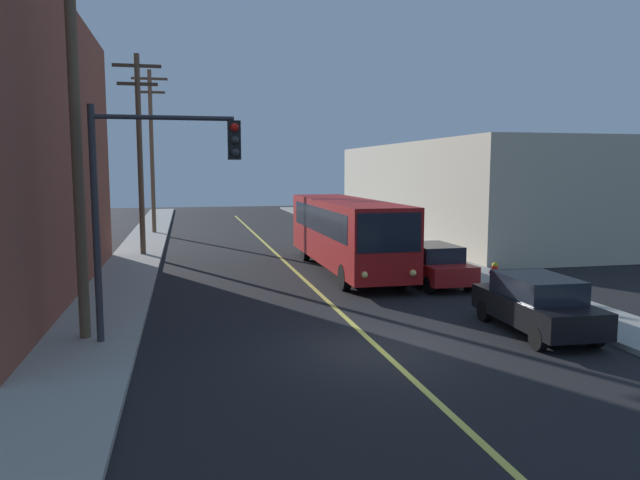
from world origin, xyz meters
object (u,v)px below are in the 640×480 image
parked_car_black (536,303)px  utility_pole_far (152,145)px  fire_hydrant (495,273)px  utility_pole_mid (140,146)px  utility_pole_near (74,94)px  parked_car_red (433,264)px  traffic_signal_left_corner (157,179)px  city_bus (345,231)px

parked_car_black → utility_pole_far: 31.57m
fire_hydrant → utility_pole_mid: bearing=140.0°
utility_pole_near → fire_hydrant: bearing=17.2°
parked_car_black → utility_pole_near: 13.46m
parked_car_black → utility_pole_far: size_ratio=0.40×
parked_car_red → utility_pole_near: bearing=-155.8°
traffic_signal_left_corner → city_bus: bearing=52.3°
utility_pole_mid → fire_hydrant: bearing=-40.0°
parked_car_red → utility_pole_far: utility_pole_far is taller
utility_pole_mid → city_bus: bearing=-36.0°
city_bus → utility_pole_far: utility_pole_far is taller
parked_car_black → fire_hydrant: size_ratio=5.31×
city_bus → traffic_signal_left_corner: bearing=-127.7°
parked_car_red → fire_hydrant: size_ratio=5.27×
parked_car_black → fire_hydrant: parked_car_black is taller
utility_pole_near → traffic_signal_left_corner: 2.94m
utility_pole_near → traffic_signal_left_corner: utility_pole_near is taller
utility_pole_far → fire_hydrant: utility_pole_far is taller
parked_car_red → fire_hydrant: bearing=-25.5°
parked_car_black → utility_pole_mid: size_ratio=0.44×
parked_car_black → traffic_signal_left_corner: bearing=173.0°
city_bus → fire_hydrant: city_bus is taller
city_bus → utility_pole_near: bearing=-135.7°
utility_pole_far → traffic_signal_left_corner: bearing=-86.9°
utility_pole_mid → fire_hydrant: 18.74m
utility_pole_far → traffic_signal_left_corner: 27.70m
parked_car_black → utility_pole_mid: (-11.68, 17.74, 4.91)m
fire_hydrant → parked_car_red: bearing=154.5°
parked_car_red → fire_hydrant: (2.14, -1.02, -0.26)m
parked_car_red → fire_hydrant: 2.38m
parked_car_black → utility_pole_far: utility_pole_far is taller
parked_car_red → fire_hydrant: parked_car_red is taller
city_bus → parked_car_red: city_bus is taller
utility_pole_mid → parked_car_black: bearing=-56.6°
parked_car_red → utility_pole_mid: (-11.66, 10.56, 4.91)m
city_bus → traffic_signal_left_corner: traffic_signal_left_corner is taller
traffic_signal_left_corner → fire_hydrant: traffic_signal_left_corner is taller
utility_pole_near → traffic_signal_left_corner: (1.98, -0.49, -2.12)m
parked_car_red → parked_car_black: bearing=-89.9°
parked_car_black → utility_pole_mid: utility_pole_mid is taller
utility_pole_near → fire_hydrant: utility_pole_near is taller
utility_pole_mid → traffic_signal_left_corner: utility_pole_mid is taller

